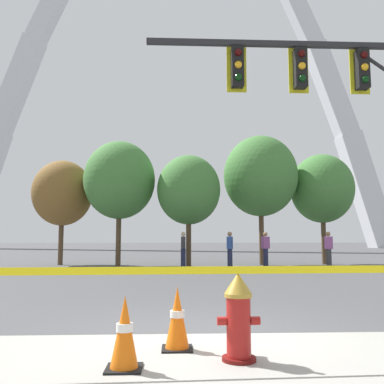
{
  "coord_description": "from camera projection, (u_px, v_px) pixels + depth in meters",
  "views": [
    {
      "loc": [
        -0.4,
        -5.93,
        1.3
      ],
      "look_at": [
        0.09,
        5.0,
        2.5
      ],
      "focal_mm": 39.6,
      "sensor_mm": 36.0,
      "label": 1
    }
  ],
  "objects": [
    {
      "name": "pedestrian_walking_left",
      "position": [
        183.0,
        249.0,
        19.11
      ],
      "size": [
        0.22,
        0.35,
        1.59
      ],
      "color": "#232847",
      "rests_on": "ground"
    },
    {
      "name": "monument_arch",
      "position": [
        177.0,
        72.0,
        58.83
      ],
      "size": [
        59.36,
        2.94,
        55.69
      ],
      "color": "silver",
      "rests_on": "ground"
    },
    {
      "name": "tree_center_left",
      "position": [
        189.0,
        190.0,
        20.02
      ],
      "size": [
        2.99,
        2.99,
        5.24
      ],
      "color": "brown",
      "rests_on": "ground"
    },
    {
      "name": "pedestrian_near_trees",
      "position": [
        230.0,
        249.0,
        18.44
      ],
      "size": [
        0.31,
        0.39,
        1.59
      ],
      "color": "#232847",
      "rests_on": "ground"
    },
    {
      "name": "traffic_cone_mid_sidewalk",
      "position": [
        125.0,
        333.0,
        4.22
      ],
      "size": [
        0.36,
        0.36,
        0.73
      ],
      "color": "black",
      "rests_on": "ground"
    },
    {
      "name": "traffic_signal_gantry",
      "position": [
        382.0,
        98.0,
        9.38
      ],
      "size": [
        7.82,
        0.44,
        6.0
      ],
      "color": "#232326",
      "rests_on": "ground"
    },
    {
      "name": "caution_tape_barrier",
      "position": [
        187.0,
        294.0,
        4.41
      ],
      "size": [
        5.83,
        0.28,
        1.05
      ],
      "color": "#232326",
      "rests_on": "ground"
    },
    {
      "name": "pedestrian_standing_center",
      "position": [
        329.0,
        250.0,
        18.32
      ],
      "size": [
        0.37,
        0.26,
        1.59
      ],
      "color": "#38383D",
      "rests_on": "ground"
    },
    {
      "name": "fire_hydrant",
      "position": [
        238.0,
        316.0,
        4.54
      ],
      "size": [
        0.46,
        0.48,
        0.99
      ],
      "color": "#5E0F0D",
      "rests_on": "ground"
    },
    {
      "name": "traffic_cone_by_hydrant",
      "position": [
        177.0,
        319.0,
        4.98
      ],
      "size": [
        0.36,
        0.36,
        0.73
      ],
      "color": "black",
      "rests_on": "ground"
    },
    {
      "name": "pedestrian_walking_right",
      "position": [
        266.0,
        249.0,
        19.07
      ],
      "size": [
        0.39,
        0.33,
        1.59
      ],
      "color": "#232847",
      "rests_on": "ground"
    },
    {
      "name": "tree_far_left",
      "position": [
        62.0,
        193.0,
        21.16
      ],
      "size": [
        2.97,
        2.97,
        5.19
      ],
      "color": "brown",
      "rests_on": "ground"
    },
    {
      "name": "tree_right_mid",
      "position": [
        322.0,
        189.0,
        21.73
      ],
      "size": [
        3.21,
        3.21,
        5.61
      ],
      "color": "brown",
      "rests_on": "ground"
    },
    {
      "name": "tree_center_right",
      "position": [
        260.0,
        176.0,
        21.09
      ],
      "size": [
        3.66,
        3.66,
        6.41
      ],
      "color": "brown",
      "rests_on": "ground"
    },
    {
      "name": "ground_plane",
      "position": [
        202.0,
        334.0,
        5.76
      ],
      "size": [
        240.0,
        240.0,
        0.0
      ],
      "primitive_type": "plane",
      "color": "#474749"
    },
    {
      "name": "tree_left_mid",
      "position": [
        120.0,
        180.0,
        20.36
      ],
      "size": [
        3.41,
        3.41,
        5.97
      ],
      "color": "brown",
      "rests_on": "ground"
    }
  ]
}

